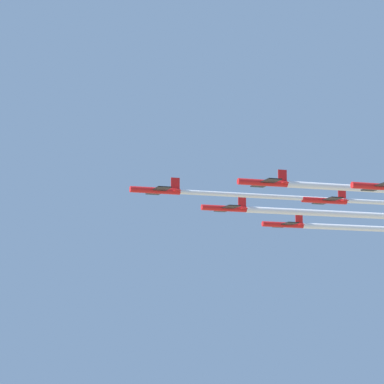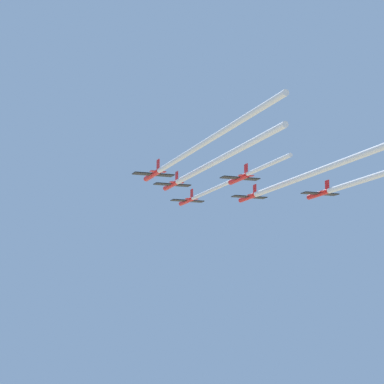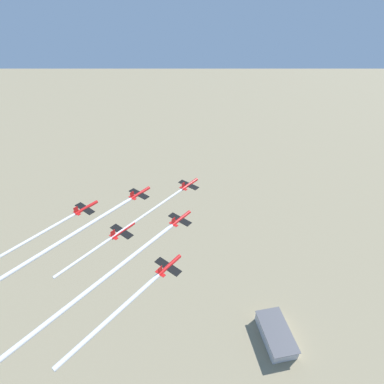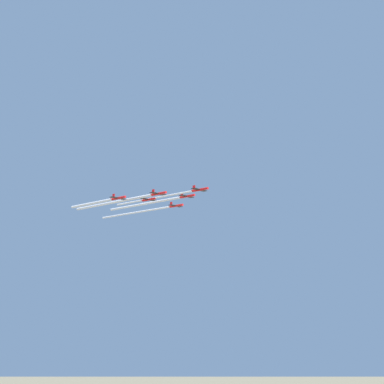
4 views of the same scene
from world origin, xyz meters
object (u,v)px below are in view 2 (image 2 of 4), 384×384
Objects in this scene: jet_2 at (249,197)px; jet_5 at (320,194)px; jet_0 at (187,201)px; jet_1 at (172,185)px; jet_3 at (153,174)px; jet_4 at (240,178)px.

jet_2 is 1.00× the size of jet_5.
jet_0 is 17.73m from jet_1.
jet_1 is at bearing 59.53° from jet_3.
jet_4 is (-3.08, 17.45, 0.82)m from jet_2.
jet_1 reaches higher than jet_3.
jet_1 is 17.74m from jet_4.
jet_5 is (-27.34, -23.33, -1.55)m from jet_3.
jet_0 is 1.00× the size of jet_2.
jet_4 reaches higher than jet_3.
jet_2 is at bearing -59.53° from jet_0.
jet_0 is 1.00× the size of jet_1.
jet_2 is at bearing 59.53° from jet_4.
jet_0 is 1.00× the size of jet_4.
jet_2 is at bearing 0.00° from jet_1.
jet_5 is (-16.75, 5.78, -1.21)m from jet_2.
jet_5 is (-30.42, -5.88, -2.82)m from jet_1.
jet_4 is (-13.67, -11.67, 0.48)m from jet_3.
jet_1 is 1.00× the size of jet_3.
jet_0 is at bearing 90.00° from jet_4.
jet_5 is at bearing -59.53° from jet_2.
jet_5 is at bearing -29.54° from jet_1.
jet_0 is 17.75m from jet_2.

